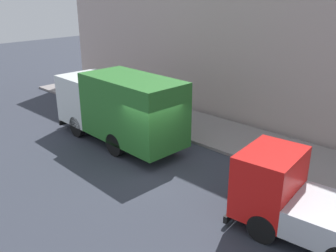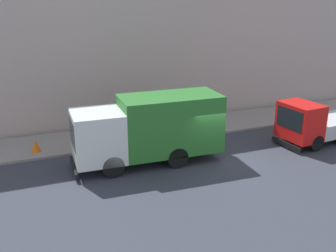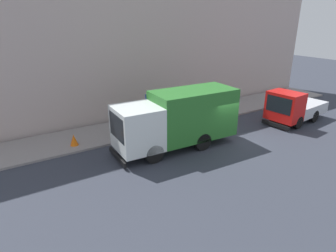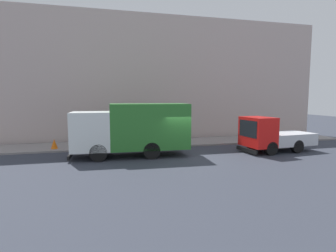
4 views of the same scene
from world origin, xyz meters
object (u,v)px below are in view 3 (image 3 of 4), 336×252
object	(u,v)px
pedestrian_walking	(156,114)
large_utility_truck	(178,118)
street_sign_post	(148,110)
small_flatbed_truck	(293,108)
traffic_cone_orange	(74,140)

from	to	relation	value
pedestrian_walking	large_utility_truck	bearing A→B (deg)	70.72
pedestrian_walking	street_sign_post	size ratio (longest dim) A/B	0.68
large_utility_truck	small_flatbed_truck	size ratio (longest dim) A/B	1.39
large_utility_truck	pedestrian_walking	bearing A→B (deg)	-4.04
large_utility_truck	pedestrian_walking	world-z (taller)	large_utility_truck
small_flatbed_truck	street_sign_post	distance (m)	10.36
large_utility_truck	small_flatbed_truck	xyz separation A→B (m)	(-0.79, -9.22, -0.69)
traffic_cone_orange	street_sign_post	size ratio (longest dim) A/B	0.26
street_sign_post	large_utility_truck	bearing A→B (deg)	-167.70
traffic_cone_orange	street_sign_post	xyz separation A→B (m)	(-0.53, -4.54, 1.18)
large_utility_truck	street_sign_post	xyz separation A→B (m)	(2.57, 0.56, -0.14)
large_utility_truck	traffic_cone_orange	xyz separation A→B (m)	(3.10, 5.10, -1.32)
pedestrian_walking	traffic_cone_orange	world-z (taller)	pedestrian_walking
small_flatbed_truck	street_sign_post	bearing A→B (deg)	65.29
pedestrian_walking	traffic_cone_orange	size ratio (longest dim) A/B	2.62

